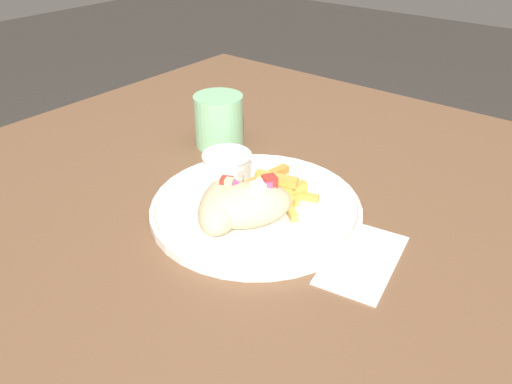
{
  "coord_description": "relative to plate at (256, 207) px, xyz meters",
  "views": [
    {
      "loc": [
        -0.48,
        -0.38,
        1.17
      ],
      "look_at": [
        -0.01,
        -0.01,
        0.81
      ],
      "focal_mm": 35.0,
      "sensor_mm": 36.0,
      "label": 1
    }
  ],
  "objects": [
    {
      "name": "fries_pile",
      "position": [
        0.03,
        -0.01,
        0.02
      ],
      "size": [
        0.1,
        0.11,
        0.04
      ],
      "color": "#E5B251",
      "rests_on": "plate"
    },
    {
      "name": "napkin",
      "position": [
        -0.0,
        -0.17,
        -0.01
      ],
      "size": [
        0.16,
        0.1,
        0.0
      ],
      "rotation": [
        0.0,
        0.0,
        0.17
      ],
      "color": "white",
      "rests_on": "table"
    },
    {
      "name": "pita_sandwich_far",
      "position": [
        -0.05,
        0.01,
        0.03
      ],
      "size": [
        0.15,
        0.12,
        0.06
      ],
      "rotation": [
        0.0,
        0.0,
        0.51
      ],
      "color": "beige",
      "rests_on": "plate"
    },
    {
      "name": "pita_sandwich_near",
      "position": [
        -0.04,
        -0.02,
        0.03
      ],
      "size": [
        0.14,
        0.14,
        0.06
      ],
      "rotation": [
        0.0,
        0.0,
        -0.63
      ],
      "color": "beige",
      "rests_on": "plate"
    },
    {
      "name": "sauce_ramekin",
      "position": [
        0.03,
        0.08,
        0.03
      ],
      "size": [
        0.08,
        0.08,
        0.04
      ],
      "color": "white",
      "rests_on": "plate"
    },
    {
      "name": "plate",
      "position": [
        0.0,
        0.0,
        0.0
      ],
      "size": [
        0.3,
        0.3,
        0.02
      ],
      "color": "white",
      "rests_on": "table"
    },
    {
      "name": "table",
      "position": [
        0.01,
        0.01,
        -0.1
      ],
      "size": [
        1.12,
        1.12,
        0.77
      ],
      "color": "brown",
      "rests_on": "ground_plane"
    },
    {
      "name": "water_glass",
      "position": [
        0.13,
        0.19,
        0.03
      ],
      "size": [
        0.09,
        0.09,
        0.09
      ],
      "color": "#8CCC93",
      "rests_on": "table"
    }
  ]
}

